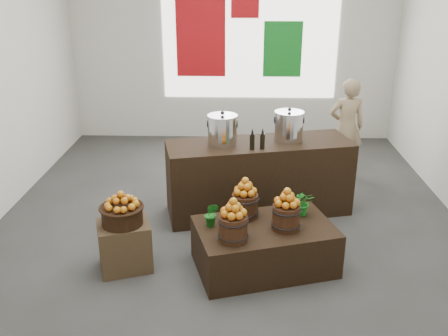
{
  "coord_description": "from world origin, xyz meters",
  "views": [
    {
      "loc": [
        0.13,
        -5.85,
        3.03
      ],
      "look_at": [
        -0.05,
        -0.4,
        0.88
      ],
      "focal_mm": 40.0,
      "sensor_mm": 36.0,
      "label": 1
    }
  ],
  "objects_px": {
    "crate": "(125,246)",
    "counter": "(259,178)",
    "stock_pot_center": "(289,127)",
    "wicker_basket": "(122,215)",
    "shopper": "(346,127)",
    "display_table": "(264,246)",
    "stock_pot_left": "(222,131)"
  },
  "relations": [
    {
      "from": "stock_pot_left",
      "to": "shopper",
      "type": "xyz_separation_m",
      "value": [
        1.88,
        1.53,
        -0.39
      ]
    },
    {
      "from": "display_table",
      "to": "stock_pot_left",
      "type": "height_order",
      "value": "stock_pot_left"
    },
    {
      "from": "stock_pot_center",
      "to": "shopper",
      "type": "relative_size",
      "value": 0.24
    },
    {
      "from": "wicker_basket",
      "to": "shopper",
      "type": "bearing_deg",
      "value": 44.63
    },
    {
      "from": "display_table",
      "to": "counter",
      "type": "bearing_deg",
      "value": 74.18
    },
    {
      "from": "crate",
      "to": "wicker_basket",
      "type": "height_order",
      "value": "wicker_basket"
    },
    {
      "from": "wicker_basket",
      "to": "counter",
      "type": "height_order",
      "value": "counter"
    },
    {
      "from": "crate",
      "to": "stock_pot_center",
      "type": "relative_size",
      "value": 1.46
    },
    {
      "from": "wicker_basket",
      "to": "shopper",
      "type": "height_order",
      "value": "shopper"
    },
    {
      "from": "display_table",
      "to": "stock_pot_center",
      "type": "bearing_deg",
      "value": 59.77
    },
    {
      "from": "counter",
      "to": "shopper",
      "type": "bearing_deg",
      "value": 32.24
    },
    {
      "from": "display_table",
      "to": "wicker_basket",
      "type": "bearing_deg",
      "value": 165.89
    },
    {
      "from": "shopper",
      "to": "crate",
      "type": "bearing_deg",
      "value": 39.14
    },
    {
      "from": "crate",
      "to": "counter",
      "type": "height_order",
      "value": "counter"
    },
    {
      "from": "crate",
      "to": "display_table",
      "type": "relative_size",
      "value": 0.37
    },
    {
      "from": "wicker_basket",
      "to": "shopper",
      "type": "distance_m",
      "value": 4.06
    },
    {
      "from": "display_table",
      "to": "counter",
      "type": "relative_size",
      "value": 0.61
    },
    {
      "from": "wicker_basket",
      "to": "display_table",
      "type": "height_order",
      "value": "wicker_basket"
    },
    {
      "from": "wicker_basket",
      "to": "display_table",
      "type": "xyz_separation_m",
      "value": [
        1.51,
        0.07,
        -0.39
      ]
    },
    {
      "from": "stock_pot_left",
      "to": "crate",
      "type": "bearing_deg",
      "value": -127.33
    },
    {
      "from": "counter",
      "to": "stock_pot_left",
      "type": "bearing_deg",
      "value": -180.0
    },
    {
      "from": "shopper",
      "to": "wicker_basket",
      "type": "bearing_deg",
      "value": 39.14
    },
    {
      "from": "counter",
      "to": "stock_pot_left",
      "type": "height_order",
      "value": "stock_pot_left"
    },
    {
      "from": "counter",
      "to": "wicker_basket",
      "type": "bearing_deg",
      "value": -149.05
    },
    {
      "from": "stock_pot_center",
      "to": "display_table",
      "type": "bearing_deg",
      "value": -103.49
    },
    {
      "from": "shopper",
      "to": "counter",
      "type": "bearing_deg",
      "value": 39.8
    },
    {
      "from": "stock_pot_left",
      "to": "shopper",
      "type": "distance_m",
      "value": 2.45
    },
    {
      "from": "stock_pot_left",
      "to": "wicker_basket",
      "type": "bearing_deg",
      "value": -127.33
    },
    {
      "from": "crate",
      "to": "wicker_basket",
      "type": "bearing_deg",
      "value": 0.0
    },
    {
      "from": "stock_pot_center",
      "to": "counter",
      "type": "bearing_deg",
      "value": -166.95
    },
    {
      "from": "wicker_basket",
      "to": "display_table",
      "type": "distance_m",
      "value": 1.56
    },
    {
      "from": "stock_pot_left",
      "to": "stock_pot_center",
      "type": "distance_m",
      "value": 0.87
    }
  ]
}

